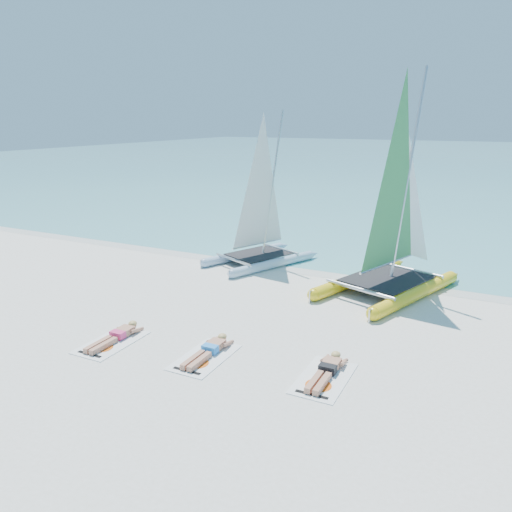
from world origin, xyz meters
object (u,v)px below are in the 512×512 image
at_px(towel_b, 205,357).
at_px(sunbather_c, 327,370).
at_px(towel_c, 324,378).
at_px(sunbather_a, 117,335).
at_px(sunbather_b, 209,350).
at_px(catamaran_blue, 260,218).
at_px(catamaran_yellow, 400,220).
at_px(towel_a, 112,342).

bearing_deg(towel_b, sunbather_c, 10.10).
bearing_deg(sunbather_c, towel_c, -90.00).
distance_m(sunbather_a, sunbather_b, 2.54).
xyz_separation_m(catamaran_blue, sunbather_b, (2.32, -7.51, -1.64)).
relative_size(sunbather_a, towel_b, 0.93).
bearing_deg(towel_c, catamaran_yellow, 88.92).
height_order(sunbather_b, towel_c, sunbather_b).
bearing_deg(sunbather_b, catamaran_yellow, 66.68).
bearing_deg(towel_b, sunbather_b, 90.00).
distance_m(catamaran_yellow, sunbather_b, 7.73).
xyz_separation_m(towel_a, towel_b, (2.51, 0.36, 0.00)).
xyz_separation_m(sunbather_a, towel_c, (5.33, 0.48, -0.11)).
relative_size(catamaran_yellow, towel_b, 3.89).
distance_m(catamaran_yellow, sunbather_c, 6.86).
bearing_deg(sunbather_a, towel_a, -90.00).
bearing_deg(sunbather_a, sunbather_c, 7.15).
distance_m(catamaran_blue, sunbather_c, 9.00).
bearing_deg(sunbather_c, towel_b, -169.90).
relative_size(towel_a, sunbather_a, 1.07).
bearing_deg(towel_b, towel_a, -171.87).
height_order(catamaran_yellow, towel_a, catamaran_yellow).
height_order(towel_a, towel_b, same).
relative_size(catamaran_yellow, towel_a, 3.89).
height_order(catamaran_yellow, sunbather_a, catamaran_yellow).
bearing_deg(towel_a, catamaran_yellow, 53.51).
xyz_separation_m(catamaran_yellow, towel_b, (-2.94, -7.01, -2.26)).
bearing_deg(catamaran_yellow, sunbather_b, -94.01).
bearing_deg(towel_a, sunbather_a, 90.00).
bearing_deg(towel_a, towel_c, 7.15).
distance_m(catamaran_yellow, towel_b, 7.93).
xyz_separation_m(catamaran_yellow, towel_a, (-5.45, -7.37, -2.26)).
xyz_separation_m(sunbather_b, sunbather_c, (2.81, 0.31, 0.00)).
relative_size(towel_b, towel_c, 1.00).
distance_m(towel_c, sunbather_c, 0.22).
xyz_separation_m(towel_b, towel_c, (2.81, 0.31, 0.00)).
relative_size(catamaran_blue, sunbather_b, 3.42).
distance_m(towel_b, towel_c, 2.83).
bearing_deg(sunbather_c, sunbather_a, -172.85).
height_order(catamaran_blue, towel_c, catamaran_blue).
height_order(sunbather_b, sunbather_c, same).
bearing_deg(towel_a, sunbather_c, 9.17).
distance_m(towel_a, sunbather_c, 5.40).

